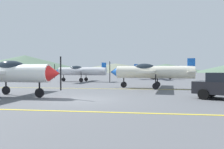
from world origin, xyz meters
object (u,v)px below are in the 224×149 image
object	(u,v)px
airplane_back	(156,71)
airplane_far	(80,71)
airplane_mid	(151,72)
airplane_near	(2,73)

from	to	relation	value
airplane_back	airplane_far	bearing A→B (deg)	-141.46
airplane_mid	airplane_far	distance (m)	14.44
airplane_mid	airplane_near	bearing A→B (deg)	-141.99
airplane_near	airplane_mid	xyz separation A→B (m)	(10.15, 7.94, 0.00)
airplane_near	airplane_back	bearing A→B (deg)	66.76
airplane_near	airplane_mid	size ratio (longest dim) A/B	1.00
airplane_near	airplane_far	xyz separation A→B (m)	(0.11, 18.31, 0.00)
airplane_far	airplane_back	size ratio (longest dim) A/B	1.00
airplane_near	airplane_back	distance (m)	30.15
airplane_mid	airplane_back	xyz separation A→B (m)	(1.74, 19.77, 0.00)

